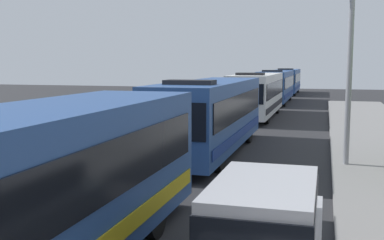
# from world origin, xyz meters

# --- Properties ---
(bus_lead) EXTENTS (2.58, 10.98, 3.21)m
(bus_lead) POSITION_xyz_m (-1.30, 13.31, 1.69)
(bus_lead) COLOR #284C8C
(bus_lead) RESTS_ON ground_plane
(bus_second_in_line) EXTENTS (2.58, 10.94, 3.21)m
(bus_second_in_line) POSITION_xyz_m (-1.30, 26.21, 1.69)
(bus_second_in_line) COLOR #284C8C
(bus_second_in_line) RESTS_ON ground_plane
(bus_middle) EXTENTS (2.58, 11.07, 3.21)m
(bus_middle) POSITION_xyz_m (-1.30, 39.99, 1.69)
(bus_middle) COLOR silver
(bus_middle) RESTS_ON ground_plane
(bus_fourth_in_line) EXTENTS (2.58, 11.80, 3.21)m
(bus_fourth_in_line) POSITION_xyz_m (-1.30, 52.94, 1.69)
(bus_fourth_in_line) COLOR #284C8C
(bus_fourth_in_line) RESTS_ON ground_plane
(bus_rear) EXTENTS (2.58, 11.45, 3.21)m
(bus_rear) POSITION_xyz_m (-1.30, 67.11, 1.69)
(bus_rear) COLOR #284C8C
(bus_rear) RESTS_ON ground_plane
(white_suv) EXTENTS (1.86, 4.96, 1.90)m
(white_suv) POSITION_xyz_m (2.40, 14.38, 1.03)
(white_suv) COLOR #B7B7BC
(white_suv) RESTS_ON ground_plane
(streetlamp_mid) EXTENTS (5.40, 0.28, 7.96)m
(streetlamp_mid) POSITION_xyz_m (4.10, 24.72, 5.02)
(streetlamp_mid) COLOR gray
(streetlamp_mid) RESTS_ON sidewalk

